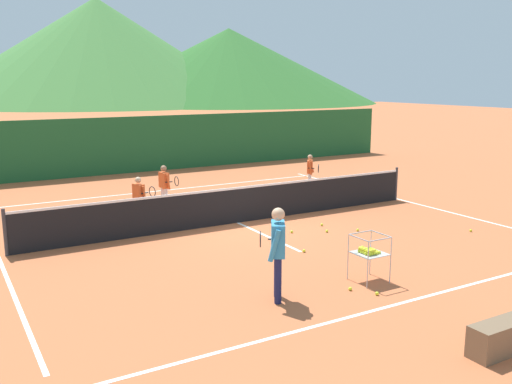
% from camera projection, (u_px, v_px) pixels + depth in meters
% --- Properties ---
extents(ground_plane, '(120.00, 120.00, 0.00)m').
position_uv_depth(ground_plane, '(238.00, 223.00, 14.94)').
color(ground_plane, '#BC6038').
extents(line_baseline_near, '(11.74, 0.08, 0.01)m').
position_uv_depth(line_baseline_near, '(408.00, 301.00, 9.65)').
color(line_baseline_near, white).
rests_on(line_baseline_near, ground).
extents(line_baseline_far, '(11.74, 0.08, 0.01)m').
position_uv_depth(line_baseline_far, '(167.00, 190.00, 19.32)').
color(line_baseline_far, white).
rests_on(line_baseline_far, ground).
extents(line_sideline_east, '(0.08, 11.41, 0.01)m').
position_uv_depth(line_sideline_east, '(399.00, 199.00, 17.82)').
color(line_sideline_east, white).
rests_on(line_sideline_east, ground).
extents(line_service_center, '(0.08, 5.95, 0.01)m').
position_uv_depth(line_service_center, '(238.00, 223.00, 14.93)').
color(line_service_center, white).
rests_on(line_service_center, ground).
extents(tennis_net, '(11.47, 0.08, 1.05)m').
position_uv_depth(tennis_net, '(237.00, 205.00, 14.84)').
color(tennis_net, '#333338').
rests_on(tennis_net, ground).
extents(instructor, '(0.54, 0.82, 1.64)m').
position_uv_depth(instructor, '(277.00, 245.00, 9.53)').
color(instructor, '#191E4C').
rests_on(instructor, ground).
extents(student_0, '(0.53, 0.52, 1.21)m').
position_uv_depth(student_0, '(139.00, 195.00, 14.98)').
color(student_0, navy).
rests_on(student_0, ground).
extents(student_1, '(0.43, 0.62, 1.31)m').
position_uv_depth(student_1, '(165.00, 183.00, 16.34)').
color(student_1, silver).
rests_on(student_1, ground).
extents(student_2, '(0.45, 0.68, 1.25)m').
position_uv_depth(student_2, '(310.00, 169.00, 19.06)').
color(student_2, silver).
rests_on(student_2, ground).
extents(ball_cart, '(0.58, 0.58, 0.90)m').
position_uv_depth(ball_cart, '(369.00, 251.00, 10.50)').
color(ball_cart, '#B7B7BC').
rests_on(ball_cart, ground).
extents(tennis_ball_0, '(0.07, 0.07, 0.07)m').
position_uv_depth(tennis_ball_0, '(471.00, 230.00, 14.04)').
color(tennis_ball_0, yellow).
rests_on(tennis_ball_0, ground).
extents(tennis_ball_1, '(0.07, 0.07, 0.07)m').
position_uv_depth(tennis_ball_1, '(358.00, 230.00, 14.10)').
color(tennis_ball_1, yellow).
rests_on(tennis_ball_1, ground).
extents(tennis_ball_2, '(0.07, 0.07, 0.07)m').
position_uv_depth(tennis_ball_2, '(292.00, 232.00, 13.93)').
color(tennis_ball_2, yellow).
rests_on(tennis_ball_2, ground).
extents(tennis_ball_3, '(0.07, 0.07, 0.07)m').
position_uv_depth(tennis_ball_3, '(322.00, 225.00, 14.61)').
color(tennis_ball_3, yellow).
rests_on(tennis_ball_3, ground).
extents(tennis_ball_4, '(0.07, 0.07, 0.07)m').
position_uv_depth(tennis_ball_4, '(350.00, 289.00, 10.14)').
color(tennis_ball_4, yellow).
rests_on(tennis_ball_4, ground).
extents(tennis_ball_5, '(0.07, 0.07, 0.07)m').
position_uv_depth(tennis_ball_5, '(377.00, 293.00, 9.91)').
color(tennis_ball_5, yellow).
rests_on(tennis_ball_5, ground).
extents(tennis_ball_6, '(0.07, 0.07, 0.07)m').
position_uv_depth(tennis_ball_6, '(304.00, 251.00, 12.38)').
color(tennis_ball_6, yellow).
rests_on(tennis_ball_6, ground).
extents(tennis_ball_7, '(0.07, 0.07, 0.07)m').
position_uv_depth(tennis_ball_7, '(327.00, 231.00, 13.99)').
color(tennis_ball_7, yellow).
rests_on(tennis_ball_7, ground).
extents(windscreen_fence, '(25.82, 0.08, 2.29)m').
position_uv_depth(windscreen_fence, '(128.00, 145.00, 22.65)').
color(windscreen_fence, '#1E5B2D').
rests_on(windscreen_fence, ground).
extents(courtside_bench, '(1.50, 0.36, 0.46)m').
position_uv_depth(courtside_bench, '(511.00, 334.00, 7.90)').
color(courtside_bench, brown).
rests_on(courtside_bench, ground).
extents(hill_0, '(48.01, 48.01, 11.90)m').
position_uv_depth(hill_0, '(229.00, 66.00, 91.73)').
color(hill_0, '#2D6628').
rests_on(hill_0, ground).
extents(hill_1, '(52.10, 52.10, 16.31)m').
position_uv_depth(hill_1, '(98.00, 51.00, 88.42)').
color(hill_1, '#427A38').
rests_on(hill_1, ground).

